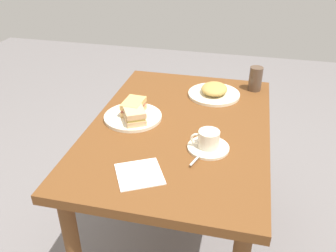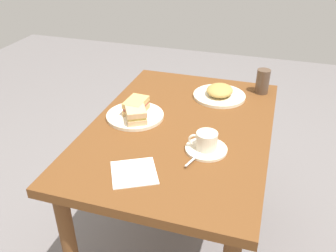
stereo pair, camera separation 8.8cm
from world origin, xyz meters
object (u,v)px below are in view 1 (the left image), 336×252
side_plate (214,94)px  napkin (139,174)px  dining_table (179,145)px  sandwich_plate (133,117)px  sandwich_back (134,115)px  spoon (199,156)px  coffee_saucer (208,148)px  coffee_cup (208,139)px  sandwich_front (134,107)px  drinking_glass (255,79)px

side_plate → napkin: 0.69m
dining_table → sandwich_plate: 0.23m
sandwich_back → napkin: sandwich_back is taller
dining_table → napkin: 0.37m
sandwich_back → spoon: size_ratio=1.43×
coffee_saucer → spoon: (0.07, -0.02, 0.01)m
spoon → coffee_cup: bearing=162.9°
spoon → side_plate: spoon is taller
coffee_saucer → spoon: size_ratio=1.61×
sandwich_back → spoon: sandwich_back is taller
sandwich_front → napkin: sandwich_front is taller
sandwich_back → sandwich_plate: bearing=-153.4°
sandwich_plate → spoon: size_ratio=2.55×
spoon → drinking_glass: bearing=164.7°
sandwich_front → sandwich_back: sandwich_front is taller
dining_table → coffee_cup: coffee_cup is taller
sandwich_plate → coffee_saucer: sandwich_plate is taller
napkin → drinking_glass: bearing=155.4°
sandwich_back → side_plate: (-0.35, 0.29, -0.04)m
spoon → dining_table: bearing=-151.9°
napkin → drinking_glass: size_ratio=1.26×
dining_table → napkin: napkin is taller
dining_table → spoon: (0.22, 0.12, 0.11)m
napkin → drinking_glass: 0.86m
dining_table → sandwich_plate: sandwich_plate is taller
sandwich_back → spoon: 0.36m
dining_table → sandwich_back: bearing=-80.4°
dining_table → drinking_glass: bearing=145.6°
coffee_cup → drinking_glass: drinking_glass is taller
sandwich_front → coffee_cup: bearing=62.6°
sandwich_front → napkin: (0.39, 0.14, -0.04)m
dining_table → sandwich_plate: bearing=-92.9°
side_plate → drinking_glass: 0.22m
coffee_cup → dining_table: bearing=-136.8°
sandwich_plate → napkin: sandwich_plate is taller
spoon → drinking_glass: 0.67m
sandwich_front → sandwich_back: 0.07m
sandwich_plate → coffee_cup: size_ratio=2.28×
sandwich_plate → sandwich_back: (0.04, 0.02, 0.04)m
dining_table → sandwich_back: sandwich_back is taller
sandwich_plate → dining_table: bearing=87.1°
coffee_saucer → sandwich_back: bearing=-109.4°
dining_table → drinking_glass: (-0.43, 0.29, 0.16)m
coffee_cup → sandwich_back: bearing=-109.6°
sandwich_front → coffee_saucer: size_ratio=0.77×
sandwich_front → sandwich_back: size_ratio=0.87×
sandwich_front → coffee_cup: coffee_cup is taller
coffee_cup → napkin: (0.21, -0.20, -0.04)m
spoon → napkin: spoon is taller
sandwich_plate → napkin: size_ratio=1.65×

